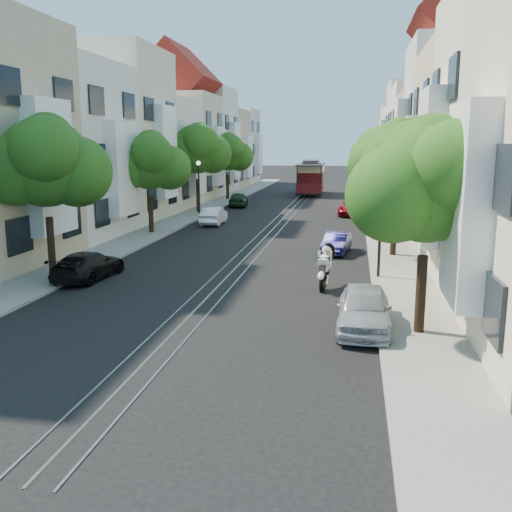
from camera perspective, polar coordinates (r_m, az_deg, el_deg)
The scene contains 27 objects.
ground at distance 48.22m, azimuth 3.49°, elevation 4.55°, with size 200.00×200.00×0.00m, color black.
sidewalk_east at distance 47.98m, azimuth 12.15°, elevation 4.36°, with size 2.50×80.00×0.12m, color gray.
sidewalk_west at distance 49.52m, azimuth -4.91°, elevation 4.78°, with size 2.50×80.00×0.12m, color gray.
rail_left at distance 48.28m, azimuth 2.84°, elevation 4.58°, with size 0.06×80.00×0.02m, color gray.
rail_slot at distance 48.22m, azimuth 3.49°, elevation 4.56°, with size 0.06×80.00×0.02m, color gray.
rail_right at distance 48.16m, azimuth 4.14°, elevation 4.55°, with size 0.06×80.00×0.02m, color gray.
lane_line at distance 48.22m, azimuth 3.49°, elevation 4.56°, with size 0.08×80.00×0.01m, color tan.
townhouses_east at distance 48.00m, azimuth 18.01°, elevation 10.21°, with size 7.75×72.00×12.00m.
townhouses_west at distance 50.50m, azimuth -10.20°, elevation 10.48°, with size 7.75×72.00×11.76m.
tree_e_a at distance 16.77m, azimuth 16.95°, elevation 6.76°, with size 4.72×3.87×6.27m.
tree_e_b at distance 28.68m, azimuth 14.05°, elevation 9.22°, with size 4.93×4.08×6.68m.
tree_e_c at distance 39.66m, azimuth 12.89°, elevation 9.53°, with size 4.84×3.99×6.52m.
tree_e_d at distance 50.64m, azimuth 12.26°, elevation 10.16°, with size 5.01×4.16×6.85m.
tree_w_a at distance 24.87m, azimuth -20.22°, elevation 8.62°, with size 4.93×4.08×6.68m.
tree_w_b at distance 35.80m, azimuth -10.56°, elevation 9.15°, with size 4.72×3.87×6.27m.
tree_w_c at distance 46.27m, azimuth -5.83°, elevation 10.53°, with size 5.13×4.28×7.09m.
tree_w_d at distance 56.95m, azimuth -2.83°, elevation 10.21°, with size 4.84×3.99×6.52m.
lamp_east at distance 23.80m, azimuth 12.38°, elevation 4.39°, with size 0.32×0.32×4.16m.
lamp_west at distance 43.26m, azimuth -5.75°, elevation 7.54°, with size 0.32×0.32×4.16m.
sportbike_rider at distance 22.24m, azimuth 6.89°, elevation -0.84°, with size 0.68×2.13×1.74m.
cable_car at distance 63.42m, azimuth 5.51°, elevation 7.96°, with size 3.01×9.01×3.44m.
parked_car_e_near at distance 17.54m, azimuth 10.75°, elevation -5.17°, with size 1.59×3.95×1.35m, color #A5A7B1.
parked_car_e_mid at distance 29.55m, azimuth 8.06°, elevation 1.31°, with size 1.14×3.27×1.08m, color #0C0C3F.
parked_car_e_far at distance 45.50m, azimuth 9.75°, elevation 4.83°, with size 2.13×4.62×1.29m, color maroon.
parked_car_w_near at distance 24.66m, azimuth -16.43°, elevation -0.90°, with size 1.64×4.03×1.17m, color black.
parked_car_w_mid at distance 39.93m, azimuth -4.26°, elevation 4.05°, with size 1.30×3.73×1.23m, color white.
parked_car_w_far at distance 51.13m, azimuth -1.77°, elevation 5.68°, with size 1.54×3.82×1.30m, color #133119.
Camera 1 is at (5.17, -19.62, 5.55)m, focal length 40.00 mm.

